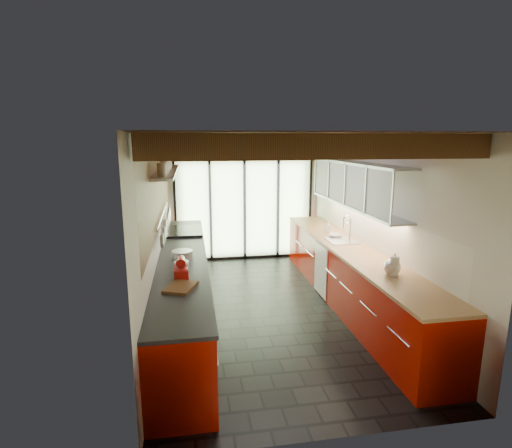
% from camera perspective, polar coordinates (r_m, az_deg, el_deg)
% --- Properties ---
extents(ground, '(5.50, 5.50, 0.00)m').
position_cam_1_polar(ground, '(6.24, 1.87, -12.02)').
color(ground, black).
rests_on(ground, ground).
extents(room_shell, '(5.50, 5.50, 5.50)m').
position_cam_1_polar(room_shell, '(5.77, 1.98, 3.15)').
color(room_shell, silver).
rests_on(room_shell, ground).
extents(ceiling_beams, '(3.14, 5.06, 4.90)m').
position_cam_1_polar(ceiling_beams, '(6.08, 1.32, 11.25)').
color(ceiling_beams, '#593316').
rests_on(ceiling_beams, ground).
extents(glass_door, '(2.95, 0.10, 2.90)m').
position_cam_1_polar(glass_door, '(8.41, -1.65, 5.97)').
color(glass_door, '#C6EAAD').
rests_on(glass_door, ground).
extents(left_counter, '(0.68, 5.00, 0.92)m').
position_cam_1_polar(left_counter, '(5.97, -10.33, -8.60)').
color(left_counter, '#9F0D00').
rests_on(left_counter, ground).
extents(range_stove, '(0.66, 0.90, 0.97)m').
position_cam_1_polar(range_stove, '(7.34, -10.20, -4.58)').
color(range_stove, silver).
rests_on(range_stove, ground).
extents(right_counter, '(0.68, 5.00, 0.92)m').
position_cam_1_polar(right_counter, '(6.43, 13.19, -7.20)').
color(right_counter, '#9F0D00').
rests_on(right_counter, ground).
extents(sink_assembly, '(0.45, 0.52, 0.43)m').
position_cam_1_polar(sink_assembly, '(6.65, 12.20, -2.03)').
color(sink_assembly, silver).
rests_on(sink_assembly, right_counter).
extents(upper_cabinets_right, '(0.34, 3.00, 3.00)m').
position_cam_1_polar(upper_cabinets_right, '(6.46, 14.05, 5.50)').
color(upper_cabinets_right, silver).
rests_on(upper_cabinets_right, ground).
extents(left_wall_fixtures, '(0.28, 2.60, 0.96)m').
position_cam_1_polar(left_wall_fixtures, '(5.94, -12.67, 4.39)').
color(left_wall_fixtures, silver).
rests_on(left_wall_fixtures, ground).
extents(stand_mixer, '(0.18, 0.29, 0.26)m').
position_cam_1_polar(stand_mixer, '(4.87, -10.66, -6.36)').
color(stand_mixer, '#AD110D').
rests_on(stand_mixer, left_counter).
extents(pot_large, '(0.20, 0.20, 0.12)m').
position_cam_1_polar(pot_large, '(5.13, -10.59, -5.93)').
color(pot_large, silver).
rests_on(pot_large, left_counter).
extents(pot_small, '(0.34, 0.34, 0.11)m').
position_cam_1_polar(pot_small, '(5.64, -10.50, -4.32)').
color(pot_small, silver).
rests_on(pot_small, left_counter).
extents(cutting_board, '(0.40, 0.47, 0.03)m').
position_cam_1_polar(cutting_board, '(4.55, -10.70, -8.87)').
color(cutting_board, brown).
rests_on(cutting_board, left_counter).
extents(kettle, '(0.25, 0.28, 0.25)m').
position_cam_1_polar(kettle, '(5.16, 18.89, -5.72)').
color(kettle, silver).
rests_on(kettle, right_counter).
extents(paper_towel, '(0.12, 0.12, 0.29)m').
position_cam_1_polar(paper_towel, '(5.11, 19.17, -5.75)').
color(paper_towel, white).
rests_on(paper_towel, right_counter).
extents(soap_bottle, '(0.12, 0.12, 0.21)m').
position_cam_1_polar(soap_bottle, '(7.22, 10.23, -0.33)').
color(soap_bottle, silver).
rests_on(soap_bottle, right_counter).
extents(bowl, '(0.24, 0.24, 0.05)m').
position_cam_1_polar(bowl, '(6.87, 11.30, -1.64)').
color(bowl, silver).
rests_on(bowl, right_counter).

